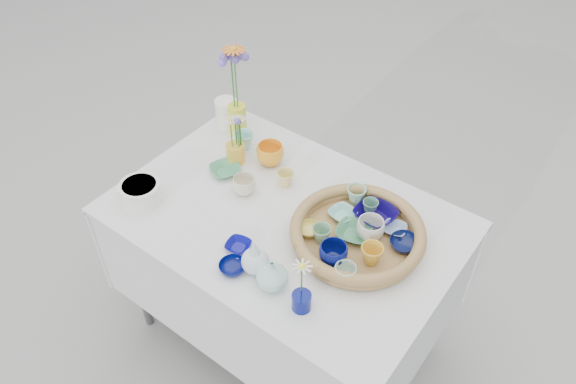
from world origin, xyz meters
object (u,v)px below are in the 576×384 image
Objects in this scene: wicker_tray at (357,234)px; bud_vase_seafoam at (272,274)px; display_table at (285,332)px; tall_vase_yellow at (238,120)px.

wicker_tray is 0.35m from bud_vase_seafoam.
tall_vase_yellow reaches higher than display_table.
bud_vase_seafoam is at bearing -109.98° from wicker_tray.
wicker_tray is at bearing 10.12° from display_table.
tall_vase_yellow is (-0.47, 0.28, 0.84)m from display_table.
display_table is 1.00m from tall_vase_yellow.
display_table is 8.93× the size of tall_vase_yellow.
display_table is 0.88m from bud_vase_seafoam.
wicker_tray is at bearing 70.02° from bud_vase_seafoam.
wicker_tray is at bearing -17.33° from tall_vase_yellow.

